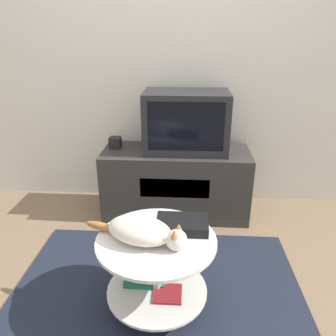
{
  "coord_description": "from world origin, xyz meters",
  "views": [
    {
      "loc": [
        0.15,
        -1.28,
        1.41
      ],
      "look_at": [
        0.03,
        0.62,
        0.62
      ],
      "focal_mm": 35.0,
      "sensor_mm": 36.0,
      "label": 1
    }
  ],
  "objects_px": {
    "tv": "(186,122)",
    "speaker": "(115,142)",
    "dvd_box": "(182,224)",
    "cat": "(143,231)"
  },
  "relations": [
    {
      "from": "tv",
      "to": "dvd_box",
      "type": "height_order",
      "value": "tv"
    },
    {
      "from": "tv",
      "to": "speaker",
      "type": "bearing_deg",
      "value": 177.89
    },
    {
      "from": "speaker",
      "to": "tv",
      "type": "bearing_deg",
      "value": -2.11
    },
    {
      "from": "tv",
      "to": "speaker",
      "type": "relative_size",
      "value": 7.25
    },
    {
      "from": "tv",
      "to": "dvd_box",
      "type": "relative_size",
      "value": 2.39
    },
    {
      "from": "speaker",
      "to": "dvd_box",
      "type": "bearing_deg",
      "value": -61.19
    },
    {
      "from": "speaker",
      "to": "dvd_box",
      "type": "height_order",
      "value": "speaker"
    },
    {
      "from": "cat",
      "to": "speaker",
      "type": "bearing_deg",
      "value": 126.98
    },
    {
      "from": "dvd_box",
      "to": "cat",
      "type": "relative_size",
      "value": 0.5
    },
    {
      "from": "dvd_box",
      "to": "cat",
      "type": "distance_m",
      "value": 0.23
    }
  ]
}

